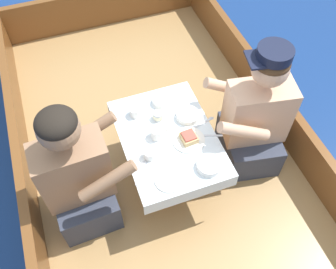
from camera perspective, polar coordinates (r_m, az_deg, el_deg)
The scene contains 22 objects.
ground_plane at distance 3.01m, azimuth -0.50°, elevation -8.04°, with size 60.00×60.00×0.00m, color navy.
boat_deck at distance 2.86m, azimuth -0.52°, elevation -6.39°, with size 1.92×3.55×0.34m, color #A87F4C.
gunwale_port at distance 2.58m, azimuth -20.64°, elevation -8.34°, with size 0.06×3.55×0.32m, color brown.
gunwale_starboard at distance 2.90m, azimuth 17.04°, elevation 2.62°, with size 0.06×3.55×0.32m, color brown.
bow_coaming at distance 3.79m, azimuth -9.93°, elevation 18.61°, with size 1.80×0.06×0.37m, color brown.
cockpit_table at distance 2.35m, azimuth 0.00°, elevation -1.02°, with size 0.57×0.81×0.44m.
person_port at distance 2.25m, azimuth -13.57°, elevation -6.35°, with size 0.53×0.45×0.98m.
person_starboard at distance 2.50m, azimuth 13.07°, elevation 2.33°, with size 0.57×0.52×0.99m.
plate_sandwich at distance 2.29m, azimuth 3.15°, elevation -0.82°, with size 0.20×0.20×0.01m.
plate_bread at distance 2.14m, azimuth 0.27°, elevation -6.80°, with size 0.18×0.18×0.01m.
sandwich at distance 2.27m, azimuth 3.18°, elevation -0.42°, with size 0.10×0.10×0.05m.
bowl_port_near at distance 2.47m, azimuth -0.92°, elevation 5.17°, with size 0.13×0.13×0.04m.
bowl_starboard_near at distance 2.18m, azimuth 6.29°, elevation -4.66°, with size 0.15×0.15×0.04m.
bowl_center_far at distance 2.39m, azimuth 3.04°, elevation 2.92°, with size 0.15×0.15×0.04m.
coffee_cup_port at distance 2.20m, azimuth -2.77°, elevation -2.97°, with size 0.10×0.07×0.06m.
coffee_cup_starboard at distance 2.28m, azimuth -1.66°, elevation 0.26°, with size 0.11×0.08×0.07m.
coffee_cup_center at distance 2.40m, azimuth -4.99°, elevation 3.54°, with size 0.10×0.08×0.06m.
tin_can at distance 2.38m, azimuth -1.52°, elevation 2.88°, with size 0.07×0.07×0.05m.
utensil_knife_port at distance 2.50m, azimuth -4.69°, elevation 5.09°, with size 0.15×0.10×0.00m.
utensil_spoon_starboard at distance 2.18m, azimuth -3.98°, elevation -5.22°, with size 0.11×0.15×0.01m.
utensil_fork_starboard at distance 2.32m, azimuth 5.80°, elevation -0.17°, with size 0.17×0.07×0.00m.
utensil_spoon_port at distance 2.39m, azimuth 5.81°, elevation 2.00°, with size 0.17×0.06×0.01m.
Camera 1 is at (-0.47, -1.37, 2.64)m, focal length 40.00 mm.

